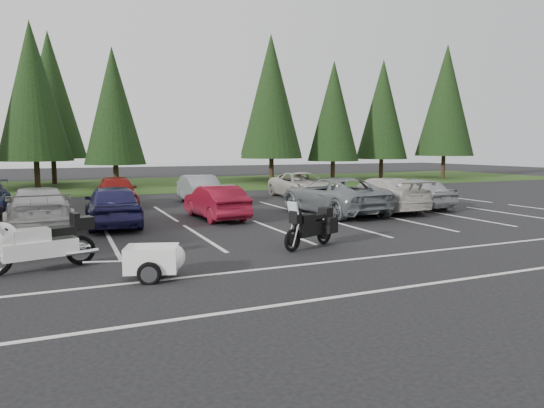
{
  "coord_description": "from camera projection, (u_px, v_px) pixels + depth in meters",
  "views": [
    {
      "loc": [
        -3.46,
        -13.61,
        2.79
      ],
      "look_at": [
        2.23,
        -0.5,
        1.13
      ],
      "focal_mm": 32.0,
      "sensor_mm": 36.0,
      "label": 1
    }
  ],
  "objects": [
    {
      "name": "ground",
      "position": [
        195.0,
        244.0,
        14.09
      ],
      "size": [
        120.0,
        120.0,
        0.0
      ],
      "primitive_type": "plane",
      "color": "black",
      "rests_on": "ground"
    },
    {
      "name": "grass_strip",
      "position": [
        113.0,
        185.0,
        35.95
      ],
      "size": [
        80.0,
        16.0,
        0.01
      ],
      "primitive_type": "cube",
      "color": "#213812",
      "rests_on": "ground"
    },
    {
      "name": "lake_water",
      "position": [
        121.0,
        168.0,
        65.78
      ],
      "size": [
        70.0,
        50.0,
        0.02
      ],
      "primitive_type": "cube",
      "color": "gray",
      "rests_on": "ground"
    },
    {
      "name": "stall_markings",
      "position": [
        179.0,
        233.0,
        15.91
      ],
      "size": [
        32.0,
        16.0,
        0.01
      ],
      "primitive_type": "cube",
      "color": "silver",
      "rests_on": "ground"
    },
    {
      "name": "conifer_4",
      "position": [
        33.0,
        91.0,
        32.22
      ],
      "size": [
        4.8,
        4.8,
        11.17
      ],
      "color": "#332316",
      "rests_on": "ground"
    },
    {
      "name": "conifer_5",
      "position": [
        114.0,
        106.0,
        33.12
      ],
      "size": [
        4.14,
        4.14,
        9.63
      ],
      "color": "#332316",
      "rests_on": "ground"
    },
    {
      "name": "conifer_6",
      "position": [
        271.0,
        98.0,
        38.2
      ],
      "size": [
        4.93,
        4.93,
        11.48
      ],
      "color": "#332316",
      "rests_on": "ground"
    },
    {
      "name": "conifer_7",
      "position": [
        334.0,
        111.0,
        40.2
      ],
      "size": [
        4.27,
        4.27,
        9.94
      ],
      "color": "#332316",
      "rests_on": "ground"
    },
    {
      "name": "conifer_8",
      "position": [
        383.0,
        110.0,
        43.07
      ],
      "size": [
        4.53,
        4.53,
        10.56
      ],
      "color": "#332316",
      "rests_on": "ground"
    },
    {
      "name": "conifer_9",
      "position": [
        446.0,
        101.0,
        44.15
      ],
      "size": [
        5.19,
        5.19,
        12.1
      ],
      "color": "#332316",
      "rests_on": "ground"
    },
    {
      "name": "conifer_back_b",
      "position": [
        50.0,
        95.0,
        36.78
      ],
      "size": [
        4.97,
        4.97,
        11.58
      ],
      "color": "#332316",
      "rests_on": "ground"
    },
    {
      "name": "conifer_back_c",
      "position": [
        271.0,
        95.0,
        43.18
      ],
      "size": [
        5.5,
        5.5,
        12.81
      ],
      "color": "#332316",
      "rests_on": "ground"
    },
    {
      "name": "car_near_3",
      "position": [
        39.0,
        208.0,
        16.52
      ],
      "size": [
        2.3,
        5.16,
        1.47
      ],
      "primitive_type": "imported",
      "rotation": [
        0.0,
        0.0,
        3.19
      ],
      "color": "silver",
      "rests_on": "ground"
    },
    {
      "name": "car_near_4",
      "position": [
        113.0,
        205.0,
        17.29
      ],
      "size": [
        1.87,
        4.5,
        1.52
      ],
      "primitive_type": "imported",
      "rotation": [
        0.0,
        0.0,
        3.13
      ],
      "color": "#1D1C47",
      "rests_on": "ground"
    },
    {
      "name": "car_near_5",
      "position": [
        216.0,
        202.0,
        19.08
      ],
      "size": [
        1.66,
        4.13,
        1.33
      ],
      "primitive_type": "imported",
      "rotation": [
        0.0,
        0.0,
        3.2
      ],
      "color": "maroon",
      "rests_on": "ground"
    },
    {
      "name": "car_near_6",
      "position": [
        334.0,
        195.0,
        20.57
      ],
      "size": [
        2.9,
        5.72,
        1.55
      ],
      "primitive_type": "imported",
      "rotation": [
        0.0,
        0.0,
        3.2
      ],
      "color": "slate",
      "rests_on": "ground"
    },
    {
      "name": "car_near_7",
      "position": [
        381.0,
        194.0,
        21.47
      ],
      "size": [
        2.12,
        5.17,
        1.5
      ],
      "primitive_type": "imported",
      "rotation": [
        0.0,
        0.0,
        3.14
      ],
      "color": "beige",
      "rests_on": "ground"
    },
    {
      "name": "car_near_8",
      "position": [
        415.0,
        192.0,
        22.6
      ],
      "size": [
        1.76,
        4.24,
        1.44
      ],
      "primitive_type": "imported",
      "rotation": [
        0.0,
        0.0,
        3.16
      ],
      "color": "#A5A5AA",
      "rests_on": "ground"
    },
    {
      "name": "car_far_2",
      "position": [
        116.0,
        191.0,
        22.98
      ],
      "size": [
        1.91,
        4.46,
        1.5
      ],
      "primitive_type": "imported",
      "rotation": [
        0.0,
        0.0,
        -0.03
      ],
      "color": "maroon",
      "rests_on": "ground"
    },
    {
      "name": "car_far_3",
      "position": [
        201.0,
        190.0,
        24.1
      ],
      "size": [
        1.55,
        4.33,
        1.42
      ],
      "primitive_type": "imported",
      "rotation": [
        0.0,
        0.0,
        0.01
      ],
      "color": "gray",
      "rests_on": "ground"
    },
    {
      "name": "car_far_4",
      "position": [
        301.0,
        185.0,
        27.0
      ],
      "size": [
        2.65,
        5.26,
        1.43
      ],
      "primitive_type": "imported",
      "rotation": [
        0.0,
        0.0,
        -0.06
      ],
      "color": "#BBB7AC",
      "rests_on": "ground"
    },
    {
      "name": "touring_motorcycle",
      "position": [
        39.0,
        238.0,
        10.99
      ],
      "size": [
        2.88,
        1.5,
        1.53
      ],
      "primitive_type": null,
      "rotation": [
        0.0,
        0.0,
        0.25
      ],
      "color": "white",
      "rests_on": "ground"
    },
    {
      "name": "cargo_trailer",
      "position": [
        152.0,
        262.0,
        10.31
      ],
      "size": [
        1.77,
        1.33,
        0.73
      ],
      "primitive_type": null,
      "rotation": [
        0.0,
        0.0,
        -0.31
      ],
      "color": "white",
      "rests_on": "ground"
    },
    {
      "name": "adventure_motorcycle",
      "position": [
        309.0,
        223.0,
        13.5
      ],
      "size": [
        2.4,
        1.65,
        1.39
      ],
      "primitive_type": null,
      "rotation": [
        0.0,
        0.0,
        0.42
      ],
      "color": "black",
      "rests_on": "ground"
    }
  ]
}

